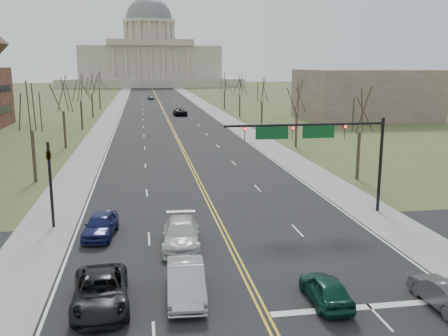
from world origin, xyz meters
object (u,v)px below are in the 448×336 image
object	(u,v)px
car_nb_outer_lead	(444,293)
car_sb_inner_second	(181,234)
car_far_nb	(180,112)
car_sb_outer_lead	(100,292)
car_sb_outer_second	(100,225)
signal_left	(50,175)
car_sb_inner_lead	(186,281)
signal_mast	(318,139)
car_nb_inner_lead	(326,289)
car_far_sb	(151,97)

from	to	relation	value
car_nb_outer_lead	car_sb_inner_second	bearing A→B (deg)	-41.87
car_far_nb	car_sb_outer_lead	bearing A→B (deg)	81.61
car_sb_outer_lead	car_sb_outer_second	xyz separation A→B (m)	(-0.76, 9.95, 0.01)
signal_left	car_far_nb	bearing A→B (deg)	79.09
signal_left	car_sb_inner_lead	xyz separation A→B (m)	(8.14, -12.16, -2.87)
signal_mast	car_nb_inner_lead	xyz separation A→B (m)	(-4.34, -13.77, -5.06)
car_nb_inner_lead	car_far_nb	bearing A→B (deg)	-90.18
car_nb_inner_lead	car_sb_inner_lead	bearing A→B (deg)	-14.14
car_far_nb	car_far_sb	bearing A→B (deg)	-85.79
signal_mast	car_nb_inner_lead	size ratio (longest dim) A/B	3.00
car_sb_inner_second	car_far_nb	size ratio (longest dim) A/B	0.92
car_sb_inner_lead	car_sb_outer_second	world-z (taller)	car_sb_inner_lead
signal_mast	car_nb_outer_lead	xyz separation A→B (m)	(0.94, -15.00, -5.08)
car_sb_inner_lead	car_sb_outer_second	xyz separation A→B (m)	(-4.75, 9.63, -0.06)
car_nb_inner_lead	car_sb_inner_second	xyz separation A→B (m)	(-6.15, 8.52, 0.12)
car_nb_outer_lead	car_sb_outer_lead	bearing A→B (deg)	-10.49
signal_mast	car_sb_outer_lead	bearing A→B (deg)	-139.85
signal_left	car_nb_inner_lead	world-z (taller)	signal_left
car_sb_outer_second	car_sb_inner_second	bearing A→B (deg)	-20.34
car_sb_outer_lead	car_far_nb	xyz separation A→B (m)	(10.43, 88.15, 0.07)
signal_mast	car_nb_inner_lead	world-z (taller)	signal_mast
car_far_sb	car_far_nb	bearing A→B (deg)	-88.50
car_nb_outer_lead	car_sb_outer_second	distance (m)	20.68
car_sb_inner_lead	car_far_nb	size ratio (longest dim) A/B	0.84
car_sb_outer_lead	car_sb_inner_second	xyz separation A→B (m)	(4.31, 7.23, 0.04)
car_nb_outer_lead	car_far_nb	bearing A→B (deg)	-88.07
car_sb_inner_second	car_far_sb	distance (m)	132.79
car_nb_inner_lead	car_sb_outer_second	xyz separation A→B (m)	(-11.22, 11.24, 0.09)
signal_left	car_nb_outer_lead	bearing A→B (deg)	-37.03
signal_mast	car_nb_outer_lead	bearing A→B (deg)	-86.40
signal_mast	signal_left	xyz separation A→B (m)	(-18.95, 0.00, -2.05)
car_sb_outer_second	car_nb_inner_lead	bearing A→B (deg)	-37.16
car_nb_outer_lead	car_sb_outer_lead	distance (m)	15.94
car_nb_outer_lead	car_sb_outer_lead	size ratio (longest dim) A/B	0.74
car_sb_outer_second	car_far_nb	world-z (taller)	car_far_nb
car_sb_inner_lead	car_sb_outer_lead	xyz separation A→B (m)	(-3.99, -0.32, -0.07)
signal_left	car_nb_inner_lead	size ratio (longest dim) A/B	1.48
car_nb_outer_lead	car_far_nb	xyz separation A→B (m)	(-5.31, 90.67, 0.16)
car_sb_inner_lead	car_far_sb	distance (m)	139.70
car_nb_inner_lead	car_far_nb	size ratio (longest dim) A/B	0.67
car_sb_outer_lead	car_far_nb	world-z (taller)	car_far_nb
car_sb_outer_second	signal_mast	bearing A→B (deg)	17.13
car_sb_inner_lead	signal_mast	bearing A→B (deg)	51.27
car_sb_outer_second	car_far_nb	bearing A→B (deg)	89.74
car_sb_inner_second	car_far_sb	bearing A→B (deg)	94.16
car_nb_outer_lead	car_far_sb	xyz separation A→B (m)	(-10.62, 142.54, 0.09)
signal_mast	car_far_sb	size ratio (longest dim) A/B	2.72
signal_left	car_sb_inner_lead	world-z (taller)	signal_left
car_sb_inner_lead	car_sb_outer_second	bearing A→B (deg)	119.15
car_sb_inner_second	car_sb_outer_second	bearing A→B (deg)	156.28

